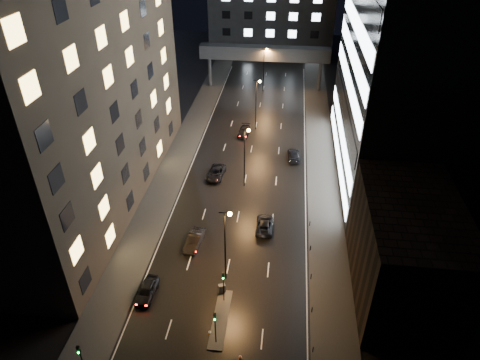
{
  "coord_description": "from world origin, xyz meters",
  "views": [
    {
      "loc": [
        6.04,
        -28.02,
        38.51
      ],
      "look_at": [
        -0.15,
        23.56,
        4.0
      ],
      "focal_mm": 32.0,
      "sensor_mm": 36.0,
      "label": 1
    }
  ],
  "objects": [
    {
      "name": "median_island",
      "position": [
        0.3,
        2.0,
        0.07
      ],
      "size": [
        1.6,
        8.0,
        0.15
      ],
      "primitive_type": "cube",
      "color": "#383533",
      "rests_on": "ground"
    },
    {
      "name": "streetlight_near",
      "position": [
        0.16,
        8.0,
        6.5
      ],
      "size": [
        1.45,
        0.5,
        10.15
      ],
      "color": "black",
      "rests_on": "ground"
    },
    {
      "name": "building_left",
      "position": [
        -22.5,
        24.0,
        20.0
      ],
      "size": [
        15.0,
        48.0,
        40.0
      ],
      "primitive_type": "cube",
      "color": "#2D2319",
      "rests_on": "ground"
    },
    {
      "name": "sidewalk_left",
      "position": [
        -12.5,
        35.0,
        0.07
      ],
      "size": [
        5.0,
        110.0,
        0.15
      ],
      "primitive_type": "cube",
      "color": "#383533",
      "rests_on": "ground"
    },
    {
      "name": "cone_a",
      "position": [
        -0.53,
        -0.04,
        0.24
      ],
      "size": [
        0.41,
        0.41,
        0.48
      ],
      "primitive_type": "cone",
      "rotation": [
        0.0,
        0.0,
        -0.09
      ],
      "color": "orange",
      "rests_on": "ground"
    },
    {
      "name": "building_right_glass",
      "position": [
        25.0,
        36.0,
        22.5
      ],
      "size": [
        20.0,
        36.0,
        45.0
      ],
      "primitive_type": "cube",
      "color": "black",
      "rests_on": "ground"
    },
    {
      "name": "bollard_row",
      "position": [
        10.2,
        6.5,
        0.45
      ],
      "size": [
        0.12,
        25.12,
        0.9
      ],
      "color": "black",
      "rests_on": "ground"
    },
    {
      "name": "building_far",
      "position": [
        0.0,
        98.0,
        12.5
      ],
      "size": [
        34.0,
        14.0,
        25.0
      ],
      "primitive_type": "cube",
      "color": "#333335",
      "rests_on": "ground"
    },
    {
      "name": "building_right_low",
      "position": [
        20.0,
        9.0,
        6.0
      ],
      "size": [
        10.0,
        18.0,
        12.0
      ],
      "primitive_type": "cube",
      "color": "black",
      "rests_on": "ground"
    },
    {
      "name": "car_away_b",
      "position": [
        -4.97,
        13.42,
        0.79
      ],
      "size": [
        2.26,
        4.96,
        1.58
      ],
      "primitive_type": "imported",
      "rotation": [
        0.0,
        0.0,
        -0.13
      ],
      "color": "black",
      "rests_on": "ground"
    },
    {
      "name": "car_away_a",
      "position": [
        -8.64,
        4.32,
        0.78
      ],
      "size": [
        2.07,
        4.66,
        1.56
      ],
      "primitive_type": "imported",
      "rotation": [
        0.0,
        0.0,
        -0.05
      ],
      "color": "black",
      "rests_on": "ground"
    },
    {
      "name": "utility_cabinet",
      "position": [
        -0.1,
        5.7,
        0.73
      ],
      "size": [
        0.88,
        0.74,
        1.16
      ],
      "primitive_type": "cube",
      "rotation": [
        0.0,
        0.0,
        0.43
      ],
      "color": "#464548",
      "rests_on": "median_island"
    },
    {
      "name": "car_toward_b",
      "position": [
        7.69,
        37.46,
        0.73
      ],
      "size": [
        2.37,
        5.15,
        1.46
      ],
      "primitive_type": "imported",
      "rotation": [
        0.0,
        0.0,
        3.21
      ],
      "color": "black",
      "rests_on": "ground"
    },
    {
      "name": "streetlight_mid_b",
      "position": [
        0.16,
        48.0,
        6.5
      ],
      "size": [
        1.45,
        0.5,
        10.15
      ],
      "color": "black",
      "rests_on": "ground"
    },
    {
      "name": "sidewalk_right",
      "position": [
        12.5,
        35.0,
        0.07
      ],
      "size": [
        5.0,
        110.0,
        0.15
      ],
      "primitive_type": "cube",
      "color": "#383533",
      "rests_on": "ground"
    },
    {
      "name": "streetlight_mid_a",
      "position": [
        0.16,
        28.0,
        6.5
      ],
      "size": [
        1.45,
        0.5,
        10.15
      ],
      "color": "black",
      "rests_on": "ground"
    },
    {
      "name": "traffic_signal_corner",
      "position": [
        -11.5,
        -6.01,
        2.94
      ],
      "size": [
        0.28,
        0.34,
        4.4
      ],
      "color": "black",
      "rests_on": "ground"
    },
    {
      "name": "traffic_signal_near",
      "position": [
        0.3,
        4.49,
        3.09
      ],
      "size": [
        0.28,
        0.34,
        4.4
      ],
      "color": "black",
      "rests_on": "median_island"
    },
    {
      "name": "ground",
      "position": [
        0.0,
        40.0,
        0.0
      ],
      "size": [
        160.0,
        160.0,
        0.0
      ],
      "primitive_type": "plane",
      "color": "black",
      "rests_on": "ground"
    },
    {
      "name": "car_away_c",
      "position": [
        -4.9,
        30.04,
        0.74
      ],
      "size": [
        2.87,
        5.48,
        1.47
      ],
      "primitive_type": "imported",
      "rotation": [
        0.0,
        0.0,
        -0.08
      ],
      "color": "black",
      "rests_on": "ground"
    },
    {
      "name": "traffic_signal_far",
      "position": [
        0.3,
        -1.01,
        3.09
      ],
      "size": [
        0.28,
        0.34,
        4.4
      ],
      "color": "black",
      "rests_on": "median_island"
    },
    {
      "name": "streetlight_far",
      "position": [
        0.16,
        68.0,
        6.5
      ],
      "size": [
        1.45,
        0.5,
        10.15
      ],
      "color": "black",
      "rests_on": "ground"
    },
    {
      "name": "skybridge",
      "position": [
        0.0,
        70.0,
        8.34
      ],
      "size": [
        30.0,
        3.0,
        10.0
      ],
      "color": "#333335",
      "rests_on": "ground"
    },
    {
      "name": "car_away_d",
      "position": [
        -2.0,
        45.39,
        0.7
      ],
      "size": [
        2.26,
        4.95,
        1.4
      ],
      "primitive_type": "imported",
      "rotation": [
        0.0,
        0.0,
        -0.06
      ],
      "color": "black",
      "rests_on": "ground"
    },
    {
      "name": "car_toward_a",
      "position": [
        3.95,
        17.8,
        0.68
      ],
      "size": [
        2.37,
        4.97,
        1.37
      ],
      "primitive_type": "imported",
      "rotation": [
        0.0,
        0.0,
        3.16
      ],
      "color": "black",
      "rests_on": "ground"
    },
    {
      "name": "cone_b",
      "position": [
        3.0,
        -2.52,
        0.23
      ],
      "size": [
        0.37,
        0.37,
        0.46
      ],
      "primitive_type": "cone",
      "rotation": [
        0.0,
        0.0,
        -0.01
      ],
      "color": "#E0510B",
      "rests_on": "ground"
    }
  ]
}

